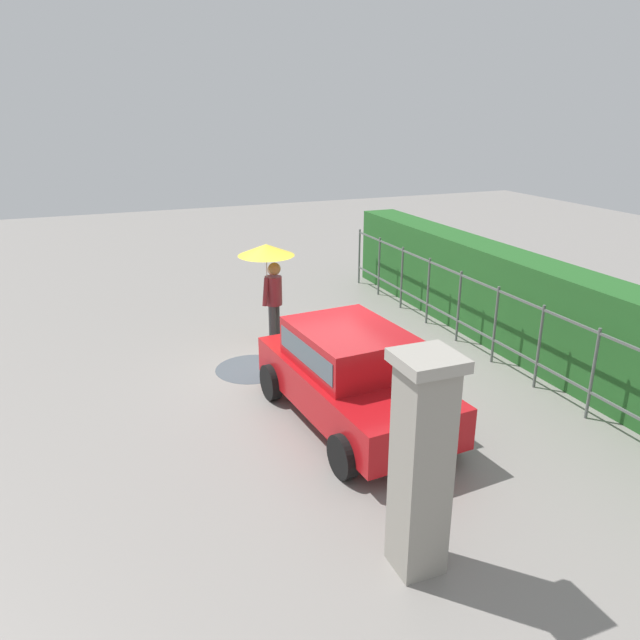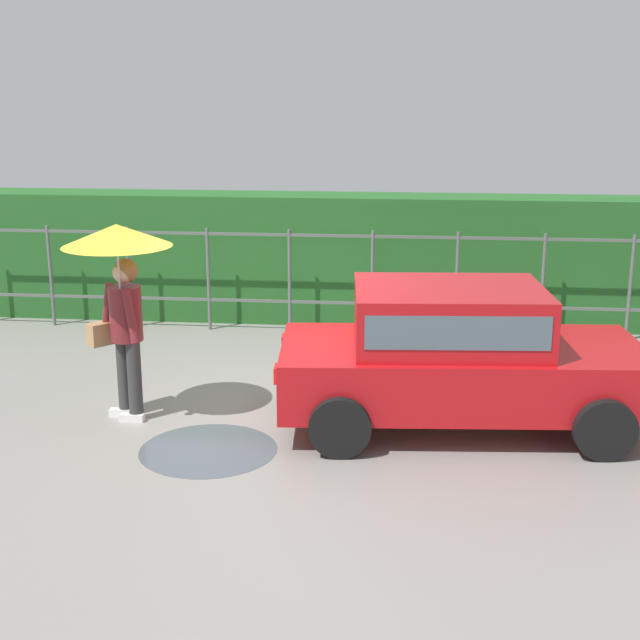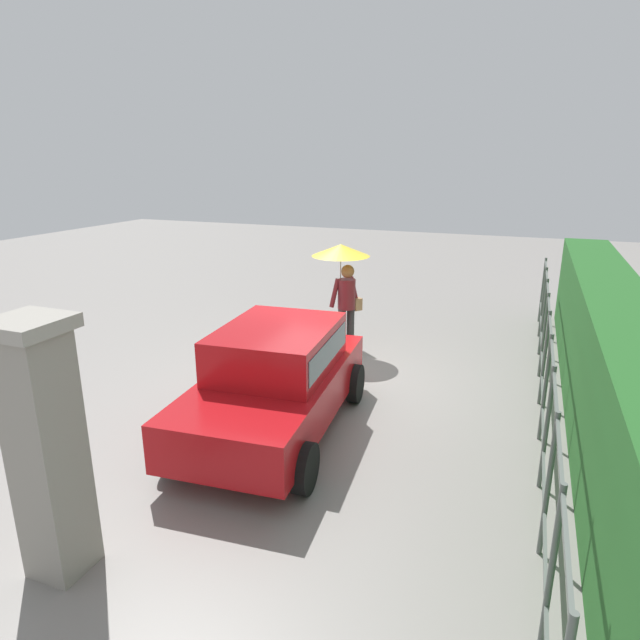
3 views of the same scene
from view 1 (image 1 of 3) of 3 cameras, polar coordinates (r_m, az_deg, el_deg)
The scene contains 7 objects.
ground_plane at distance 11.03m, azimuth -0.46°, elevation -4.98°, with size 40.00×40.00×0.00m, color gray.
car at distance 9.11m, azimuth 2.97°, elevation -4.94°, with size 3.84×2.10×1.48m.
pedestrian at distance 11.81m, azimuth -4.91°, elevation 5.01°, with size 1.11×1.11×2.10m.
gate_pillar at distance 6.19m, azimuth 9.64°, elevation -13.39°, with size 0.60×0.60×2.42m.
fence_section at distance 12.07m, azimuth 14.70°, elevation 0.76°, with size 10.72×0.05×1.50m.
hedge_row at distance 12.51m, azimuth 17.73°, elevation 1.73°, with size 11.67×0.90×1.90m, color #235B23.
puddle_near at distance 11.23m, azimuth -6.53°, elevation -4.64°, with size 1.35×1.35×0.00m, color #4C545B.
Camera 1 is at (9.35, -3.65, 4.57)m, focal length 33.53 mm.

